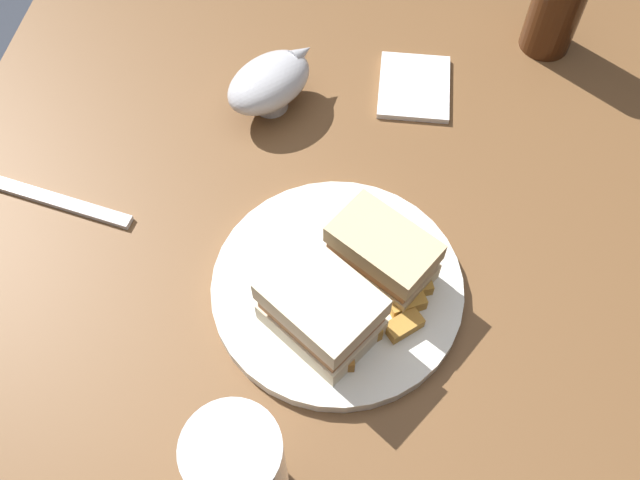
# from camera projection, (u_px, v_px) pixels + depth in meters

# --- Properties ---
(ground_plane) EXTENTS (6.00, 6.00, 0.00)m
(ground_plane) POSITION_uv_depth(u_px,v_px,m) (311.00, 413.00, 1.43)
(ground_plane) COLOR #333842
(dining_table) EXTENTS (1.06, 0.88, 0.73)m
(dining_table) POSITION_uv_depth(u_px,v_px,m) (308.00, 343.00, 1.12)
(dining_table) COLOR brown
(dining_table) RESTS_ON ground
(plate) EXTENTS (0.27, 0.27, 0.02)m
(plate) POSITION_uv_depth(u_px,v_px,m) (337.00, 288.00, 0.75)
(plate) COLOR silver
(plate) RESTS_ON dining_table
(sandwich_half_left) EXTENTS (0.13, 0.13, 0.07)m
(sandwich_half_left) POSITION_uv_depth(u_px,v_px,m) (321.00, 310.00, 0.69)
(sandwich_half_left) COLOR beige
(sandwich_half_left) RESTS_ON plate
(sandwich_half_right) EXTENTS (0.11, 0.13, 0.06)m
(sandwich_half_right) POSITION_uv_depth(u_px,v_px,m) (383.00, 253.00, 0.73)
(sandwich_half_right) COLOR #CCB284
(sandwich_half_right) RESTS_ON plate
(potato_wedge_front) EXTENTS (0.05, 0.03, 0.02)m
(potato_wedge_front) POSITION_uv_depth(u_px,v_px,m) (344.00, 344.00, 0.70)
(potato_wedge_front) COLOR #AD702D
(potato_wedge_front) RESTS_ON plate
(potato_wedge_middle) EXTENTS (0.04, 0.04, 0.02)m
(potato_wedge_middle) POSITION_uv_depth(u_px,v_px,m) (362.00, 337.00, 0.70)
(potato_wedge_middle) COLOR #B77F33
(potato_wedge_middle) RESTS_ON plate
(potato_wedge_back) EXTENTS (0.04, 0.04, 0.01)m
(potato_wedge_back) POSITION_uv_depth(u_px,v_px,m) (404.00, 325.00, 0.71)
(potato_wedge_back) COLOR #B77F33
(potato_wedge_back) RESTS_ON plate
(potato_wedge_left_edge) EXTENTS (0.04, 0.04, 0.02)m
(potato_wedge_left_edge) POSITION_uv_depth(u_px,v_px,m) (412.00, 286.00, 0.73)
(potato_wedge_left_edge) COLOR gold
(potato_wedge_left_edge) RESTS_ON plate
(potato_wedge_right_edge) EXTENTS (0.02, 0.05, 0.02)m
(potato_wedge_right_edge) POSITION_uv_depth(u_px,v_px,m) (340.00, 306.00, 0.72)
(potato_wedge_right_edge) COLOR #AD702D
(potato_wedge_right_edge) RESTS_ON plate
(potato_wedge_stray) EXTENTS (0.03, 0.04, 0.02)m
(potato_wedge_stray) POSITION_uv_depth(u_px,v_px,m) (407.00, 304.00, 0.72)
(potato_wedge_stray) COLOR gold
(potato_wedge_stray) RESTS_ON plate
(pint_glass) EXTENTS (0.08, 0.08, 0.16)m
(pint_glass) POSITION_uv_depth(u_px,v_px,m) (236.00, 476.00, 0.59)
(pint_glass) COLOR white
(pint_glass) RESTS_ON dining_table
(gravy_boat) EXTENTS (0.14, 0.13, 0.07)m
(gravy_boat) POSITION_uv_depth(u_px,v_px,m) (270.00, 82.00, 0.86)
(gravy_boat) COLOR #B7B7BC
(gravy_boat) RESTS_ON dining_table
(napkin) EXTENTS (0.11, 0.10, 0.01)m
(napkin) POSITION_uv_depth(u_px,v_px,m) (414.00, 87.00, 0.91)
(napkin) COLOR white
(napkin) RESTS_ON dining_table
(fork) EXTENTS (0.05, 0.18, 0.01)m
(fork) POSITION_uv_depth(u_px,v_px,m) (60.00, 202.00, 0.81)
(fork) COLOR silver
(fork) RESTS_ON dining_table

